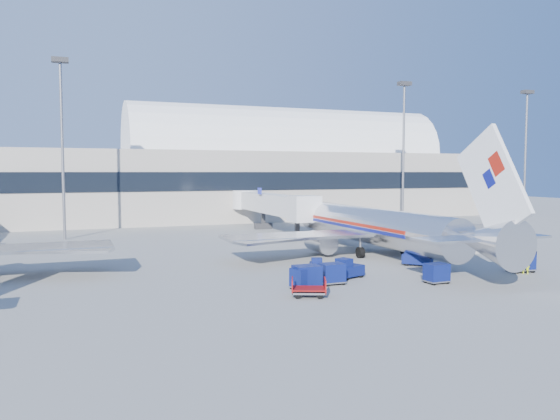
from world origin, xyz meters
name	(u,v)px	position (x,y,z in m)	size (l,w,h in m)	color
ground	(306,269)	(0.00, 0.00, 0.00)	(260.00, 260.00, 0.00)	gray
terminal	(104,178)	(-13.60, 55.96, 7.52)	(170.00, 28.15, 21.00)	#B2AA9E
airliner_main	(378,227)	(10.00, 4.51, 2.93)	(32.00, 37.26, 12.07)	silver
jetbridge_near	(268,204)	(7.60, 30.81, 3.93)	(4.40, 27.50, 6.25)	silver
mast_west	(62,121)	(-20.00, 30.00, 14.79)	(2.00, 1.20, 22.60)	slate
mast_east	(404,132)	(30.00, 30.00, 14.79)	(2.00, 1.20, 22.60)	slate
mast_far_east	(526,136)	(55.00, 30.00, 14.79)	(2.00, 1.20, 22.60)	slate
barrier_near	(458,250)	(18.00, 2.00, 0.45)	(3.00, 0.55, 0.90)	#9E9E96
barrier_mid	(483,248)	(21.30, 2.00, 0.45)	(3.00, 0.55, 0.90)	#9E9E96
barrier_far	(507,247)	(24.60, 2.00, 0.45)	(3.00, 0.55, 0.90)	#9E9E96
tug_lead	(348,269)	(1.35, -5.17, 0.75)	(2.80, 2.03, 1.64)	#0A1450
tug_right	(416,257)	(10.00, -2.16, 0.77)	(2.68, 2.78, 1.68)	#0A1450
tug_left	(316,266)	(-0.01, -2.13, 0.60)	(1.65, 2.25, 1.32)	#0A1450
cart_train_a	(332,273)	(-0.90, -6.87, 0.86)	(1.83, 1.40, 1.60)	#0A1450
cart_train_b	(307,277)	(-3.35, -7.70, 0.92)	(1.98, 1.52, 1.73)	#0A1450
cart_train_c	(304,278)	(-3.61, -7.73, 0.84)	(2.12, 1.85, 1.58)	#0A1450
cart_solo_near	(437,273)	(6.73, -9.42, 0.82)	(1.80, 1.41, 1.53)	#0A1450
cart_solo_far	(520,260)	(16.40, -8.01, 0.99)	(2.28, 1.84, 1.85)	#0A1450
cart_open_red	(309,290)	(-4.23, -10.05, 0.45)	(2.79, 2.42, 0.63)	slate
ramp_worker	(526,263)	(16.04, -8.94, 0.96)	(0.70, 0.46, 1.91)	#D7ED19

